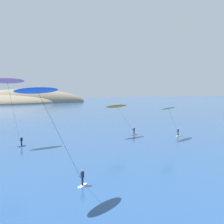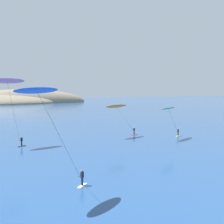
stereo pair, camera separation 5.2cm
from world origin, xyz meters
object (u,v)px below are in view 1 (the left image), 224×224
at_px(kitesurfer_orange, 118,108).
at_px(kitesurfer_green, 169,110).
at_px(kitesurfer_blue, 43,101).
at_px(kitesurfer_pink, 8,85).

bearing_deg(kitesurfer_orange, kitesurfer_green, -34.33).
height_order(kitesurfer_green, kitesurfer_blue, kitesurfer_blue).
xyz_separation_m(kitesurfer_green, kitesurfer_pink, (-29.20, 4.06, 4.84)).
relative_size(kitesurfer_green, kitesurfer_orange, 0.92).
height_order(kitesurfer_orange, kitesurfer_blue, kitesurfer_blue).
bearing_deg(kitesurfer_blue, kitesurfer_pink, 92.32).
relative_size(kitesurfer_orange, kitesurfer_blue, 0.86).
bearing_deg(kitesurfer_orange, kitesurfer_blue, -125.86).
bearing_deg(kitesurfer_blue, kitesurfer_orange, 54.14).
bearing_deg(kitesurfer_pink, kitesurfer_green, -7.91).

